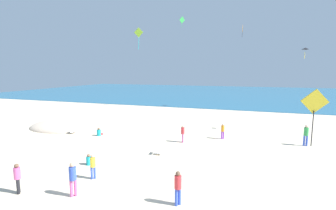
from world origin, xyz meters
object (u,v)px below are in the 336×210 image
object	(u,v)px
person_1	(17,176)
person_4	(183,132)
person_0	(223,130)
kite_yellow	(315,103)
kite_green	(182,20)
beach_chair_near_camera	(72,131)
beach_chair_mid_beach	(157,151)
person_6	(89,161)
kite_orange	(243,29)
person_3	(99,133)
person_7	(306,134)
person_2	(73,177)
person_8	(93,165)
person_5	(178,186)
kite_lime	(139,33)
kite_black	(305,49)

from	to	relation	value
person_1	person_4	world-z (taller)	person_1
person_0	kite_yellow	bearing A→B (deg)	-11.67
person_4	kite_green	distance (m)	23.26
beach_chair_near_camera	beach_chair_mid_beach	bearing A→B (deg)	-169.49
person_6	kite_orange	distance (m)	30.77
person_3	person_7	world-z (taller)	person_7
person_2	person_8	world-z (taller)	person_2
person_5	kite_lime	bearing A→B (deg)	163.90
person_2	person_7	xyz separation A→B (m)	(12.22, 12.46, 0.02)
kite_yellow	person_7	bearing A→B (deg)	78.89
person_0	kite_yellow	distance (m)	13.73
person_5	kite_yellow	world-z (taller)	kite_yellow
person_1	person_3	world-z (taller)	person_1
beach_chair_near_camera	kite_orange	xyz separation A→B (m)	(14.66, 21.03, 12.15)
person_5	person_2	bearing A→B (deg)	-133.28
kite_lime	person_3	bearing A→B (deg)	155.32
beach_chair_mid_beach	person_6	world-z (taller)	person_6
person_8	person_1	bearing A→B (deg)	-93.25
beach_chair_near_camera	kite_green	distance (m)	24.17
person_0	person_6	distance (m)	11.54
person_7	kite_green	bearing A→B (deg)	-136.77
kite_black	kite_lime	size ratio (longest dim) A/B	0.64
person_3	kite_black	distance (m)	20.49
person_1	kite_green	bearing A→B (deg)	-132.68
kite_orange	person_6	bearing A→B (deg)	-106.78
person_7	person_1	bearing A→B (deg)	-48.02
beach_chair_mid_beach	person_1	world-z (taller)	person_1
kite_black	kite_orange	bearing A→B (deg)	113.14
beach_chair_mid_beach	kite_green	bearing A→B (deg)	96.70
person_2	person_8	xyz separation A→B (m)	(-0.27, 1.90, -0.16)
person_0	kite_green	world-z (taller)	kite_green
person_4	person_8	bearing A→B (deg)	50.86
person_1	person_5	size ratio (longest dim) A/B	0.96
beach_chair_mid_beach	person_2	xyz separation A→B (m)	(-1.65, -6.79, 0.73)
person_4	person_5	bearing A→B (deg)	83.96
person_6	person_7	xyz separation A→B (m)	(14.01, 8.89, 0.73)
kite_black	kite_yellow	world-z (taller)	kite_black
person_0	kite_orange	distance (m)	21.68
person_3	kite_lime	distance (m)	10.27
person_4	person_7	xyz separation A→B (m)	(9.60, 2.22, 0.15)
person_7	kite_green	size ratio (longest dim) A/B	0.99
beach_chair_mid_beach	person_4	xyz separation A→B (m)	(0.96, 3.44, 0.61)
kite_green	kite_yellow	distance (m)	32.69
person_2	person_4	world-z (taller)	person_2
person_2	kite_green	world-z (taller)	kite_green
person_5	person_8	xyz separation A→B (m)	(-5.22, 1.02, -0.10)
person_0	person_2	size ratio (longest dim) A/B	0.83
person_6	kite_lime	xyz separation A→B (m)	(1.89, 3.70, 8.38)
beach_chair_mid_beach	kite_green	distance (m)	26.22
person_0	person_1	distance (m)	15.48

